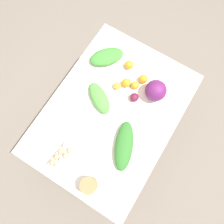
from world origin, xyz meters
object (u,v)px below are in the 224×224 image
greens_bunch_dandelion (124,146)px  greens_bunch_chard (99,98)px  orange_3 (135,85)px  orange_2 (143,79)px  greens_bunch_kale (107,57)px  orange_4 (117,86)px  orange_1 (129,65)px  egg_carton (62,157)px  orange_0 (126,83)px  beet_root (134,97)px  paper_bag (89,185)px  cabbage_purple (156,91)px

greens_bunch_dandelion → greens_bunch_chard: bearing=-121.4°
orange_3 → orange_2: bearing=160.4°
greens_bunch_chard → orange_2: bearing=146.6°
greens_bunch_kale → orange_4: bearing=50.4°
greens_bunch_kale → orange_1: 0.22m
egg_carton → orange_0: size_ratio=3.19×
greens_bunch_dandelion → beet_root: size_ratio=5.30×
egg_carton → orange_1: (-0.97, 0.04, -0.00)m
greens_bunch_chard → orange_4: (-0.18, 0.07, -0.01)m
paper_bag → greens_bunch_chard: bearing=-153.7°
orange_0 → orange_1: bearing=-157.4°
greens_bunch_dandelion → orange_1: size_ratio=5.14×
cabbage_purple → greens_bunch_kale: cabbage_purple is taller
cabbage_purple → orange_3: bearing=-82.0°
greens_bunch_chard → greens_bunch_kale: bearing=-157.0°
paper_bag → greens_bunch_dandelion: bearing=169.7°
orange_0 → orange_1: (-0.16, -0.07, -0.00)m
orange_2 → beet_root: bearing=5.9°
cabbage_purple → greens_bunch_kale: 0.54m
beet_root → greens_bunch_dandelion: bearing=18.9°
orange_1 → orange_0: bearing=22.6°
orange_2 → orange_3: (0.09, -0.03, -0.00)m
greens_bunch_dandelion → beet_root: 0.42m
greens_bunch_chard → orange_4: bearing=158.4°
beet_root → orange_1: orange_1 is taller
beet_root → orange_1: 0.31m
beet_root → greens_bunch_chard: bearing=-57.1°
egg_carton → greens_bunch_kale: (-0.93, -0.17, -0.00)m
greens_bunch_kale → orange_3: (0.10, 0.35, -0.00)m
orange_2 → orange_4: bearing=-42.9°
greens_bunch_kale → greens_bunch_chard: bearing=23.0°
beet_root → egg_carton: bearing=-18.0°
orange_0 → orange_1: size_ratio=1.00×
orange_2 → orange_3: bearing=-19.6°
egg_carton → beet_root: (-0.73, 0.24, -0.01)m
orange_3 → orange_4: bearing=-56.2°
egg_carton → greens_bunch_dandelion: egg_carton is taller
orange_4 → egg_carton: bearing=-4.4°
paper_bag → orange_1: (-1.03, -0.25, -0.02)m
beet_root → orange_3: bearing=-154.0°
paper_bag → orange_1: 1.06m
egg_carton → greens_bunch_kale: bearing=-164.5°
paper_bag → orange_4: paper_bag is taller
orange_4 → beet_root: bearing=85.1°
orange_0 → egg_carton: bearing=-7.8°
greens_bunch_kale → orange_3: bearing=74.4°
cabbage_purple → beet_root: size_ratio=2.40×
orange_1 → orange_4: orange_1 is taller
egg_carton → greens_bunch_chard: 0.57m
paper_bag → beet_root: 0.80m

